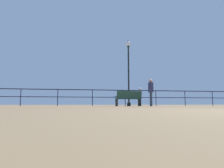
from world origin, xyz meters
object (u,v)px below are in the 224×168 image
at_px(lamppost_center, 129,66).
at_px(person_by_bench, 151,90).
at_px(seagull_on_rail, 140,89).
at_px(bench_near_left, 129,98).

relative_size(lamppost_center, person_by_bench, 2.78).
relative_size(lamppost_center, seagull_on_rail, 11.49).
bearing_deg(lamppost_center, bench_near_left, -105.61).
xyz_separation_m(lamppost_center, person_by_bench, (0.95, -1.54, -1.79)).
distance_m(lamppost_center, seagull_on_rail, 1.75).
bearing_deg(person_by_bench, seagull_on_rail, 99.84).
bearing_deg(lamppost_center, seagull_on_rail, -13.96).
bearing_deg(seagull_on_rail, person_by_bench, -80.16).
distance_m(bench_near_left, person_by_bench, 1.42).
distance_m(bench_near_left, seagull_on_rail, 1.35).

